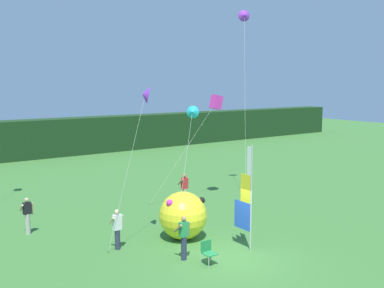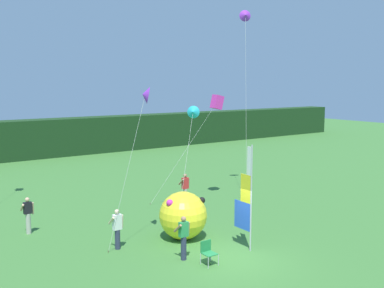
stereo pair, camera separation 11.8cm
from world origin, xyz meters
TOP-DOWN VIEW (x-y plane):
  - ground_plane at (0.00, 0.00)m, footprint 120.00×120.00m
  - distant_treeline at (0.00, 28.64)m, footprint 80.00×2.40m
  - banner_flag at (1.16, 0.55)m, footprint 0.06×1.03m
  - person_near_banner at (-1.58, 1.07)m, footprint 0.55×0.48m
  - person_mid_field at (2.96, 7.61)m, footprint 0.55×0.48m
  - person_far_left at (-3.17, 3.58)m, footprint 0.55×0.48m
  - person_far_right at (-5.65, 7.64)m, footprint 0.55×0.48m
  - inflatable_balloon at (-0.26, 3.05)m, footprint 2.11×2.11m
  - folding_chair at (-1.06, 0.20)m, footprint 0.51×0.51m
  - kite_purple_delta_0 at (7.59, 7.96)m, footprint 1.77×2.22m
  - kite_cyan_delta_2 at (2.46, 6.15)m, footprint 2.52×2.12m
  - kite_magenta_box_3 at (5.11, 7.52)m, footprint 4.16×1.51m
  - kite_purple_delta_4 at (-1.84, 3.47)m, footprint 2.17×0.79m

SIDE VIEW (x-z plane):
  - ground_plane at x=0.00m, z-range 0.00..0.00m
  - folding_chair at x=-1.06m, z-range 0.07..0.96m
  - person_far_left at x=-3.17m, z-range 0.06..1.74m
  - person_far_right at x=-5.65m, z-range 0.06..1.75m
  - person_near_banner at x=-1.58m, z-range 0.06..1.80m
  - person_mid_field at x=2.96m, z-range 0.06..1.83m
  - inflatable_balloon at x=-0.26m, z-range 0.01..2.11m
  - distant_treeline at x=0.00m, z-range 0.00..3.49m
  - banner_flag at x=1.16m, z-range -0.09..4.29m
  - kite_cyan_delta_2 at x=2.46m, z-range 2.46..8.13m
  - kite_magenta_box_3 at x=5.11m, z-range 2.62..8.78m
  - kite_purple_delta_4 at x=-1.84m, z-range 2.95..9.65m
  - kite_purple_delta_0 at x=7.59m, z-range 5.15..16.33m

